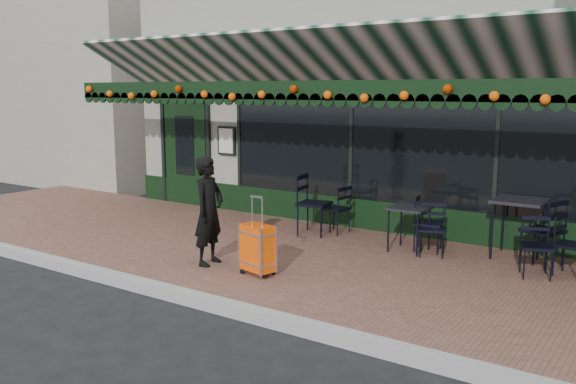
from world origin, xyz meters
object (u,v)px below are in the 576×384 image
Objects in this scene: woman at (209,211)px; chair_b_right at (428,224)px; chair_a_left at (543,232)px; chair_a_right at (573,246)px; cafe_table_a at (520,205)px; suitcase at (257,249)px; chair_solo at (314,204)px; cafe_table_b at (409,211)px; chair_a_front at (537,247)px; chair_b_front at (432,230)px; chair_b_left at (336,209)px.

woman reaches higher than chair_b_right.
chair_a_left is 1.18× the size of chair_a_right.
cafe_table_a reaches higher than chair_a_right.
woman reaches higher than chair_a_right.
chair_solo is at bearing 118.55° from suitcase.
cafe_table_b is 2.19m from chair_a_right.
cafe_table_b is 0.81× the size of chair_b_right.
chair_b_right is (1.36, 2.31, 0.07)m from suitcase.
chair_a_front is 1.02× the size of chair_b_front.
chair_b_right is (2.18, 2.29, -0.33)m from woman.
chair_b_right is (1.68, -0.24, 0.01)m from chair_b_left.
chair_b_left is 1.05× the size of chair_b_front.
suitcase is 2.33m from chair_solo.
cafe_table_a is at bearing 96.51° from chair_a_front.
woman is 0.91m from suitcase.
suitcase reaches higher than chair_a_left.
chair_a_front reaches higher than cafe_table_b.
chair_solo is at bearing 152.57° from chair_a_front.
woman is 2.27m from chair_solo.
suitcase is 1.24× the size of chair_b_right.
chair_a_front is (0.42, -0.79, -0.36)m from cafe_table_a.
chair_b_right reaches higher than chair_a_front.
woman is at bearing -132.43° from cafe_table_b.
cafe_table_b is 1.79m from chair_a_left.
chair_a_front is at bearing 85.88° from chair_b_left.
cafe_table_a is 1.01m from chair_a_right.
chair_b_left is at bearing 147.89° from chair_b_front.
chair_solo is at bearing -172.28° from cafe_table_a.
chair_b_front reaches higher than cafe_table_b.
cafe_table_a is 0.90× the size of chair_a_left.
suitcase is at bearing -27.06° from chair_a_left.
chair_a_left is at bearing 55.19° from suitcase.
chair_b_right is at bearing -97.64° from chair_solo.
chair_a_left reaches higher than chair_b_right.
chair_b_right is at bearing -162.46° from cafe_table_a.
cafe_table_b is 0.71× the size of chair_a_left.
chair_a_left reaches higher than chair_b_front.
chair_b_right reaches higher than chair_b_front.
chair_solo is (-2.06, 0.16, 0.12)m from chair_b_front.
chair_a_right reaches higher than chair_b_front.
chair_b_front is at bearing -150.57° from cafe_table_a.
suitcase is 1.02× the size of chair_solo.
suitcase is at bearing -143.76° from chair_b_front.
chair_b_right is (-1.95, 0.16, 0.01)m from chair_a_right.
chair_b_left is at bearing 95.17° from chair_a_right.
chair_a_left is 1.21× the size of chair_a_front.
cafe_table_a is 0.51m from chair_a_left.
woman is 4.27m from cafe_table_a.
chair_b_right is at bearing 34.94° from cafe_table_b.
suitcase is at bearing -133.25° from cafe_table_a.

